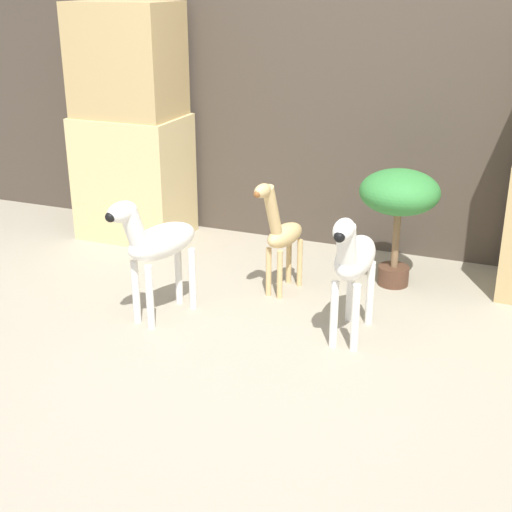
% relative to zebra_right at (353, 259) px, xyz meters
% --- Properties ---
extents(ground_plane, '(14.00, 14.00, 0.00)m').
position_rel_zebra_right_xyz_m(ground_plane, '(-0.38, -0.47, -0.41)').
color(ground_plane, '#9E937F').
extents(wall_back, '(6.40, 0.08, 2.20)m').
position_rel_zebra_right_xyz_m(wall_back, '(-0.38, 1.26, 0.69)').
color(wall_back, '#473D33').
rests_on(wall_back, ground_plane).
extents(rock_pillar_left, '(0.67, 0.49, 1.49)m').
position_rel_zebra_right_xyz_m(rock_pillar_left, '(-1.71, 0.92, 0.31)').
color(rock_pillar_left, '#DBC184').
rests_on(rock_pillar_left, ground_plane).
extents(zebra_right, '(0.17, 0.55, 0.67)m').
position_rel_zebra_right_xyz_m(zebra_right, '(0.00, 0.00, 0.00)').
color(zebra_right, white).
rests_on(zebra_right, ground_plane).
extents(zebra_left, '(0.29, 0.55, 0.67)m').
position_rel_zebra_right_xyz_m(zebra_left, '(-0.95, -0.14, 0.00)').
color(zebra_left, white).
rests_on(zebra_left, ground_plane).
extents(giraffe_figurine, '(0.18, 0.43, 0.66)m').
position_rel_zebra_right_xyz_m(giraffe_figurine, '(-0.49, 0.38, -0.06)').
color(giraffe_figurine, tan).
rests_on(giraffe_figurine, ground_plane).
extents(potted_palm_front, '(0.44, 0.44, 0.66)m').
position_rel_zebra_right_xyz_m(potted_palm_front, '(0.06, 0.72, 0.10)').
color(potted_palm_front, '#513323').
rests_on(potted_palm_front, ground_plane).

